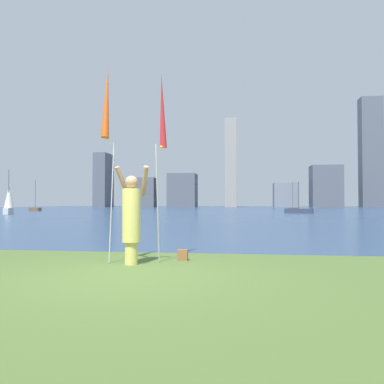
{
  "coord_description": "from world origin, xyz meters",
  "views": [
    {
      "loc": [
        1.85,
        -6.21,
        1.23
      ],
      "look_at": [
        -0.58,
        12.68,
        1.76
      ],
      "focal_mm": 35.5,
      "sensor_mm": 36.0,
      "label": 1
    }
  ],
  "objects": [
    {
      "name": "ground",
      "position": [
        0.0,
        50.95,
        -0.06
      ],
      "size": [
        120.0,
        138.0,
        0.12
      ],
      "color": "#4C662D"
    },
    {
      "name": "person",
      "position": [
        -0.31,
        1.14,
        0.97
      ],
      "size": [
        0.72,
        0.53,
        1.97
      ],
      "rotation": [
        0.0,
        0.0,
        0.24
      ],
      "color": "#D8CC66",
      "rests_on": "ground"
    },
    {
      "name": "kite_flag_left",
      "position": [
        -0.8,
        1.03,
        3.19
      ],
      "size": [
        0.16,
        0.63,
        4.02
      ],
      "color": "#B2B2B7",
      "rests_on": "ground"
    },
    {
      "name": "kite_flag_right",
      "position": [
        0.17,
        1.79,
        3.14
      ],
      "size": [
        0.16,
        0.84,
        4.0
      ],
      "color": "#B2B2B7",
      "rests_on": "ground"
    },
    {
      "name": "bag",
      "position": [
        0.62,
        1.8,
        0.11
      ],
      "size": [
        0.21,
        0.13,
        0.23
      ],
      "color": "brown",
      "rests_on": "ground"
    },
    {
      "name": "sailboat_3",
      "position": [
        8.43,
        38.35,
        0.32
      ],
      "size": [
        3.16,
        1.66,
        3.59
      ],
      "color": "#333D51",
      "rests_on": "ground"
    },
    {
      "name": "sailboat_4",
      "position": [
        9.02,
        47.73,
        0.29
      ],
      "size": [
        1.67,
        1.58,
        4.11
      ],
      "color": "maroon",
      "rests_on": "ground"
    },
    {
      "name": "sailboat_5",
      "position": [
        -27.95,
        45.82,
        0.3
      ],
      "size": [
        2.0,
        1.18,
        4.52
      ],
      "color": "brown",
      "rests_on": "ground"
    },
    {
      "name": "sailboat_6",
      "position": [
        -22.3,
        30.8,
        1.53
      ],
      "size": [
        1.24,
        2.04,
        4.64
      ],
      "color": "silver",
      "rests_on": "ground"
    },
    {
      "name": "skyline_tower_0",
      "position": [
        -35.66,
        94.18,
        7.31
      ],
      "size": [
        3.45,
        7.25,
        14.63
      ],
      "color": "#565B66",
      "rests_on": "ground"
    },
    {
      "name": "skyline_tower_1",
      "position": [
        -23.81,
        92.12,
        3.89
      ],
      "size": [
        6.41,
        3.99,
        7.78
      ],
      "color": "#565B66",
      "rests_on": "ground"
    },
    {
      "name": "skyline_tower_2",
      "position": [
        -13.51,
        93.59,
        4.41
      ],
      "size": [
        7.38,
        6.83,
        8.83
      ],
      "color": "#565B66",
      "rests_on": "ground"
    },
    {
      "name": "skyline_tower_3",
      "position": [
        -0.64,
        93.6,
        11.5
      ],
      "size": [
        3.08,
        5.47,
        22.99
      ],
      "color": "gray",
      "rests_on": "ground"
    },
    {
      "name": "skyline_tower_4",
      "position": [
        13.38,
        94.53,
        3.12
      ],
      "size": [
        6.07,
        4.96,
        6.24
      ],
      "color": "gray",
      "rests_on": "ground"
    },
    {
      "name": "skyline_tower_5",
      "position": [
        22.51,
        89.64,
        5.11
      ],
      "size": [
        7.2,
        5.45,
        10.21
      ],
      "color": "#565B66",
      "rests_on": "ground"
    },
    {
      "name": "skyline_tower_6",
      "position": [
        34.74,
        94.87,
        13.97
      ],
      "size": [
        5.26,
        3.66,
        27.93
      ],
      "color": "#565B66",
      "rests_on": "ground"
    }
  ]
}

